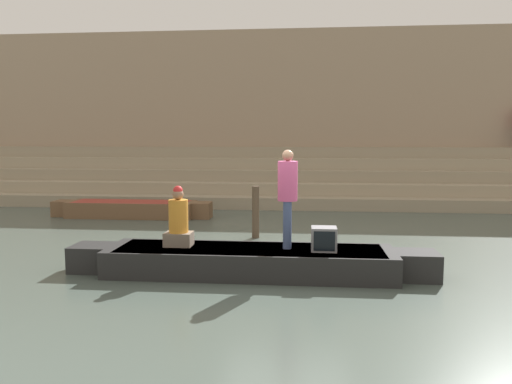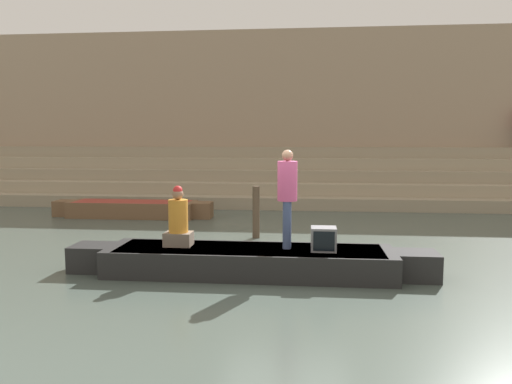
% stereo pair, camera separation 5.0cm
% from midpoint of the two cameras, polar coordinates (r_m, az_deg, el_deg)
% --- Properties ---
extents(ground_plane, '(120.00, 120.00, 0.00)m').
position_cam_midpoint_polar(ground_plane, '(9.70, 3.32, -8.67)').
color(ground_plane, '#47544C').
extents(ghat_steps, '(36.00, 3.78, 2.10)m').
position_cam_midpoint_polar(ghat_steps, '(19.36, 4.51, 1.13)').
color(ghat_steps, gray).
rests_on(ghat_steps, ground).
extents(back_wall, '(34.20, 1.28, 6.86)m').
position_cam_midpoint_polar(back_wall, '(21.28, 4.67, 8.70)').
color(back_wall, tan).
rests_on(back_wall, ground).
extents(rowboat_main, '(6.69, 1.41, 0.49)m').
position_cam_midpoint_polar(rowboat_main, '(9.19, -0.90, -7.83)').
color(rowboat_main, black).
rests_on(rowboat_main, ground).
extents(person_standing, '(0.36, 0.36, 1.79)m').
position_cam_midpoint_polar(person_standing, '(9.06, 3.47, 0.05)').
color(person_standing, '#3D4C75').
rests_on(person_standing, rowboat_main).
extents(person_rowing, '(0.50, 0.40, 1.12)m').
position_cam_midpoint_polar(person_rowing, '(9.38, -9.00, -3.40)').
color(person_rowing, '#756656').
rests_on(person_rowing, rowboat_main).
extents(tv_set, '(0.45, 0.40, 0.42)m').
position_cam_midpoint_polar(tv_set, '(8.98, 7.61, -5.34)').
color(tv_set, slate).
rests_on(tv_set, rowboat_main).
extents(moored_boat_shore, '(5.05, 1.16, 0.49)m').
position_cam_midpoint_polar(moored_boat_shore, '(16.19, -14.10, -1.86)').
color(moored_boat_shore, brown).
rests_on(moored_boat_shore, ground).
extents(mooring_post, '(0.18, 0.18, 1.30)m').
position_cam_midpoint_polar(mooring_post, '(12.38, -0.16, -2.32)').
color(mooring_post, '#473828').
rests_on(mooring_post, ground).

